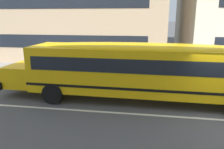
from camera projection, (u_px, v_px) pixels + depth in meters
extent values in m
plane|color=#4C4C4F|center=(221.00, 120.00, 8.76)|extent=(400.00, 400.00, 0.00)
cube|color=gray|center=(188.00, 73.00, 16.03)|extent=(120.00, 3.00, 0.01)
cube|color=silver|center=(221.00, 120.00, 8.76)|extent=(110.00, 0.16, 0.01)
cube|color=yellow|center=(142.00, 69.00, 10.47)|extent=(10.56, 2.60, 2.10)
cube|color=yellow|center=(25.00, 74.00, 11.65)|extent=(1.57, 2.04, 1.05)
cube|color=black|center=(13.00, 80.00, 11.87)|extent=(0.24, 2.39, 0.34)
cube|color=black|center=(142.00, 61.00, 10.38)|extent=(9.93, 2.63, 0.61)
cube|color=black|center=(141.00, 82.00, 10.63)|extent=(10.58, 2.63, 0.11)
ellipsoid|color=yellow|center=(142.00, 47.00, 10.21)|extent=(10.13, 2.40, 0.34)
cylinder|color=red|center=(82.00, 63.00, 12.38)|extent=(0.43, 0.43, 0.03)
cylinder|color=black|center=(52.00, 94.00, 10.29)|extent=(0.96, 0.29, 0.96)
cylinder|color=black|center=(71.00, 80.00, 12.57)|extent=(0.96, 0.29, 0.96)
cylinder|color=black|center=(222.00, 88.00, 11.18)|extent=(0.96, 0.29, 0.96)
cube|color=black|center=(55.00, 42.00, 18.61)|extent=(15.40, 0.04, 1.10)
cube|color=black|center=(52.00, 1.00, 17.81)|extent=(15.40, 0.04, 1.10)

